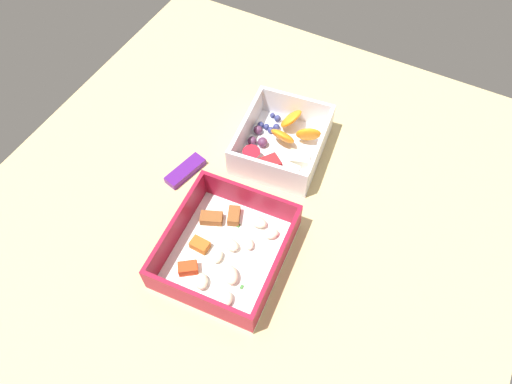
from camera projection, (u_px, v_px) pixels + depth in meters
table_surface at (258, 200)px, 73.78cm from camera, size 80.00×80.00×2.00cm
pasta_container at (226, 250)px, 65.96cm from camera, size 19.00×17.23×5.36cm
fruit_bowl at (282, 143)px, 76.35cm from camera, size 16.86×14.83×5.61cm
candy_bar at (185, 171)px, 74.96cm from camera, size 7.37×3.99×1.20cm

